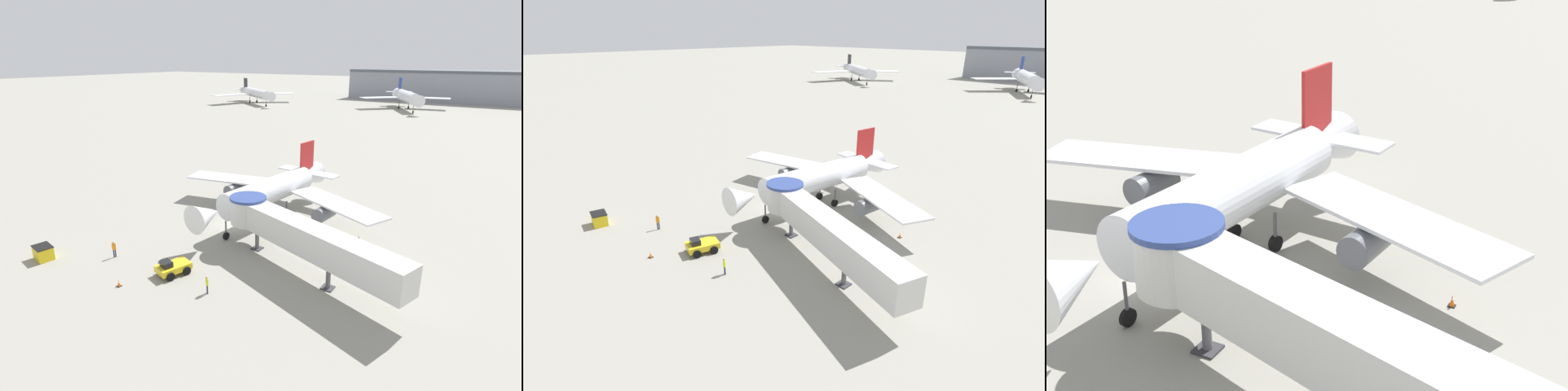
% 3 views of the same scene
% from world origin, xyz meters
% --- Properties ---
extents(ground_plane, '(800.00, 800.00, 0.00)m').
position_xyz_m(ground_plane, '(0.00, 0.00, 0.00)').
color(ground_plane, gray).
extents(main_airplane, '(30.81, 24.36, 8.95)m').
position_xyz_m(main_airplane, '(3.06, 4.49, 3.80)').
color(main_airplane, silver).
rests_on(main_airplane, ground_plane).
extents(jet_bridge, '(21.60, 9.50, 5.72)m').
position_xyz_m(jet_bridge, '(12.22, -6.00, 4.04)').
color(jet_bridge, silver).
rests_on(jet_bridge, ground_plane).
extents(traffic_cone_starboard_wing, '(0.36, 0.36, 0.61)m').
position_xyz_m(traffic_cone_starboard_wing, '(15.17, 4.16, 0.29)').
color(traffic_cone_starboard_wing, black).
rests_on(traffic_cone_starboard_wing, ground_plane).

